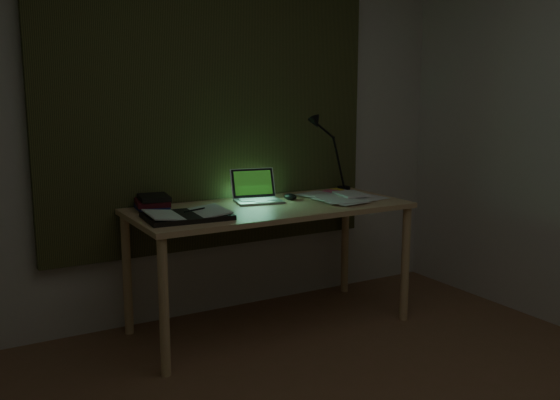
{
  "coord_description": "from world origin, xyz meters",
  "views": [
    {
      "loc": [
        -1.6,
        -1.68,
        1.47
      ],
      "look_at": [
        0.18,
        1.43,
        0.82
      ],
      "focal_mm": 40.0,
      "sensor_mm": 36.0,
      "label": 1
    }
  ],
  "objects_px": {
    "desk": "(270,267)",
    "desk_lamp": "(345,154)",
    "loose_papers": "(342,196)",
    "book_stack": "(153,202)",
    "laptop": "(259,186)",
    "open_textbook": "(187,215)"
  },
  "relations": [
    {
      "from": "laptop",
      "to": "open_textbook",
      "type": "xyz_separation_m",
      "value": [
        -0.57,
        -0.23,
        -0.08
      ]
    },
    {
      "from": "open_textbook",
      "to": "desk_lamp",
      "type": "distance_m",
      "value": 1.4
    },
    {
      "from": "open_textbook",
      "to": "desk_lamp",
      "type": "relative_size",
      "value": 0.91
    },
    {
      "from": "book_stack",
      "to": "loose_papers",
      "type": "height_order",
      "value": "book_stack"
    },
    {
      "from": "loose_papers",
      "to": "desk_lamp",
      "type": "relative_size",
      "value": 0.78
    },
    {
      "from": "laptop",
      "to": "book_stack",
      "type": "bearing_deg",
      "value": -177.36
    },
    {
      "from": "desk_lamp",
      "to": "laptop",
      "type": "bearing_deg",
      "value": -153.57
    },
    {
      "from": "loose_papers",
      "to": "desk_lamp",
      "type": "distance_m",
      "value": 0.42
    },
    {
      "from": "desk",
      "to": "book_stack",
      "type": "distance_m",
      "value": 0.81
    },
    {
      "from": "desk",
      "to": "desk_lamp",
      "type": "bearing_deg",
      "value": 21.25
    },
    {
      "from": "desk",
      "to": "loose_papers",
      "type": "height_order",
      "value": "loose_papers"
    },
    {
      "from": "loose_papers",
      "to": "desk_lamp",
      "type": "xyz_separation_m",
      "value": [
        0.21,
        0.27,
        0.24
      ]
    },
    {
      "from": "desk",
      "to": "laptop",
      "type": "distance_m",
      "value": 0.5
    },
    {
      "from": "book_stack",
      "to": "laptop",
      "type": "bearing_deg",
      "value": -8.84
    },
    {
      "from": "laptop",
      "to": "book_stack",
      "type": "relative_size",
      "value": 1.44
    },
    {
      "from": "laptop",
      "to": "open_textbook",
      "type": "height_order",
      "value": "laptop"
    },
    {
      "from": "desk",
      "to": "open_textbook",
      "type": "height_order",
      "value": "open_textbook"
    },
    {
      "from": "open_textbook",
      "to": "loose_papers",
      "type": "distance_m",
      "value": 1.12
    },
    {
      "from": "book_stack",
      "to": "desk_lamp",
      "type": "bearing_deg",
      "value": 2.34
    },
    {
      "from": "laptop",
      "to": "open_textbook",
      "type": "bearing_deg",
      "value": -146.08
    },
    {
      "from": "book_stack",
      "to": "open_textbook",
      "type": "bearing_deg",
      "value": -76.74
    },
    {
      "from": "laptop",
      "to": "loose_papers",
      "type": "height_order",
      "value": "laptop"
    }
  ]
}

